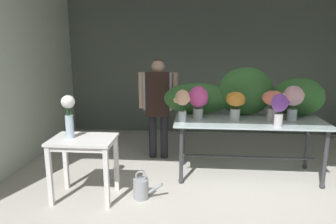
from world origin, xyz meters
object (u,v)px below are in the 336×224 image
vase_sunset_snapdragons (236,102)px  vase_peach_ranunculus (182,102)px  vase_blush_tulips (293,99)px  vase_white_roses_tall (69,114)px  vase_coral_lilies (273,101)px  watering_can (141,188)px  vase_fuchsia_hydrangea (198,99)px  display_table_glass (249,129)px  florist (158,99)px  vase_violet_freesia (280,107)px  side_table_white (83,147)px

vase_sunset_snapdragons → vase_peach_ranunculus: vase_peach_ranunculus is taller
vase_blush_tulips → vase_white_roses_tall: (-2.70, -0.85, -0.06)m
vase_sunset_snapdragons → vase_coral_lilies: bearing=0.5°
watering_can → vase_fuchsia_hydrangea: bearing=50.9°
display_table_glass → vase_peach_ranunculus: (-0.89, -0.16, 0.38)m
vase_blush_tulips → vase_white_roses_tall: 2.83m
vase_coral_lilies → vase_blush_tulips: vase_blush_tulips is taller
vase_sunset_snapdragons → watering_can: vase_sunset_snapdragons is taller
vase_coral_lilies → vase_blush_tulips: bearing=11.5°
vase_coral_lilies → vase_sunset_snapdragons: bearing=-179.5°
vase_white_roses_tall → florist: bearing=58.6°
vase_coral_lilies → vase_fuchsia_hydrangea: size_ratio=0.90×
vase_white_roses_tall → watering_can: vase_white_roses_tall is taller
vase_peach_ranunculus → vase_blush_tulips: (1.45, 0.20, 0.03)m
watering_can → vase_white_roses_tall: bearing=-177.8°
vase_coral_lilies → watering_can: size_ratio=1.14×
vase_white_roses_tall → vase_coral_lilies: bearing=18.1°
vase_fuchsia_hydrangea → vase_violet_freesia: vase_fuchsia_hydrangea is taller
vase_coral_lilies → watering_can: bearing=-154.9°
florist → vase_sunset_snapdragons: 1.26m
vase_blush_tulips → vase_violet_freesia: 0.44m
florist → vase_sunset_snapdragons: florist is taller
florist → vase_sunset_snapdragons: size_ratio=4.11×
vase_white_roses_tall → vase_fuchsia_hydrangea: bearing=29.8°
florist → vase_peach_ranunculus: size_ratio=3.69×
florist → vase_fuchsia_hydrangea: size_ratio=3.50×
watering_can → florist: bearing=88.1°
vase_coral_lilies → vase_peach_ranunculus: 1.19m
vase_blush_tulips → vase_violet_freesia: vase_blush_tulips is taller
vase_white_roses_tall → watering_can: bearing=2.2°
display_table_glass → vase_fuchsia_hydrangea: bearing=177.1°
florist → vase_white_roses_tall: bearing=-121.4°
watering_can → vase_peach_ranunculus: bearing=53.8°
vase_peach_ranunculus → vase_fuchsia_hydrangea: bearing=42.9°
display_table_glass → vase_blush_tulips: (0.55, 0.05, 0.41)m
display_table_glass → vase_coral_lilies: (0.29, -0.01, 0.39)m
vase_fuchsia_hydrangea → vase_white_roses_tall: (-1.46, -0.84, -0.04)m
florist → vase_blush_tulips: size_ratio=3.38×
side_table_white → vase_violet_freesia: (2.30, 0.50, 0.41)m
vase_white_roses_tall → vase_violet_freesia: bearing=11.6°
vase_fuchsia_hydrangea → watering_can: size_ratio=1.26×
side_table_white → vase_white_roses_tall: vase_white_roses_tall is taller
florist → vase_sunset_snapdragons: (1.10, -0.60, 0.07)m
vase_peach_ranunculus → vase_fuchsia_hydrangea: (0.21, 0.19, 0.00)m
watering_can → side_table_white: bearing=-177.4°
vase_sunset_snapdragons → vase_fuchsia_hydrangea: 0.49m
side_table_white → vase_sunset_snapdragons: vase_sunset_snapdragons is taller
vase_blush_tulips → vase_fuchsia_hydrangea: size_ratio=1.04×
vase_peach_ranunculus → vase_violet_freesia: (1.19, -0.14, -0.01)m
side_table_white → vase_fuchsia_hydrangea: vase_fuchsia_hydrangea is taller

